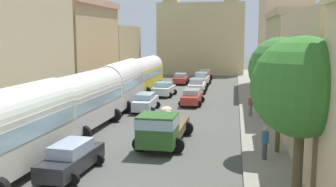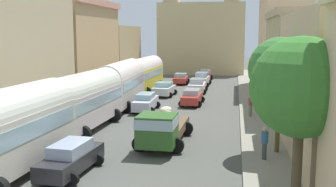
# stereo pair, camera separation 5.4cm
# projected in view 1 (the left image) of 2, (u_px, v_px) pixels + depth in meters

# --- Properties ---
(ground_plane) EXTENTS (154.00, 154.00, 0.00)m
(ground_plane) POSITION_uv_depth(u_px,v_px,m) (175.00, 103.00, 37.61)
(ground_plane) COLOR #4F504A
(sidewalk_left) EXTENTS (2.50, 70.00, 0.14)m
(sidewalk_left) POSITION_uv_depth(u_px,v_px,m) (103.00, 100.00, 38.80)
(sidewalk_left) COLOR gray
(sidewalk_left) RESTS_ON ground
(sidewalk_right) EXTENTS (2.50, 70.00, 0.14)m
(sidewalk_right) POSITION_uv_depth(u_px,v_px,m) (253.00, 105.00, 36.41)
(sidewalk_right) COLOR gray
(sidewalk_right) RESTS_ON ground
(building_left_2) EXTENTS (6.25, 13.03, 10.08)m
(building_left_2) POSITION_uv_depth(u_px,v_px,m) (75.00, 48.00, 42.08)
(building_left_2) COLOR tan
(building_left_2) RESTS_ON ground
(building_left_3) EXTENTS (4.12, 11.18, 7.56)m
(building_left_3) POSITION_uv_depth(u_px,v_px,m) (117.00, 54.00, 54.17)
(building_left_3) COLOR tan
(building_left_3) RESTS_ON ground
(building_right_1) EXTENTS (4.36, 12.59, 7.72)m
(building_right_1) POSITION_uv_depth(u_px,v_px,m) (335.00, 86.00, 20.63)
(building_right_1) COLOR #C9AF89
(building_right_1) RESTS_ON ground
(building_right_2) EXTENTS (4.84, 11.82, 8.43)m
(building_right_2) POSITION_uv_depth(u_px,v_px,m) (297.00, 61.00, 33.25)
(building_right_2) COLOR tan
(building_right_2) RESTS_ON ground
(building_right_3) EXTENTS (5.06, 13.65, 11.59)m
(building_right_3) POSITION_uv_depth(u_px,v_px,m) (282.00, 40.00, 45.72)
(building_right_3) COLOR #D9B88D
(building_right_3) RESTS_ON ground
(distant_church) EXTENTS (13.80, 7.90, 19.60)m
(distant_church) POSITION_uv_depth(u_px,v_px,m) (202.00, 34.00, 65.03)
(distant_church) COLOR tan
(distant_church) RESTS_ON ground
(parked_bus_0) EXTENTS (3.54, 8.77, 4.17)m
(parked_bus_0) POSITION_uv_depth(u_px,v_px,m) (10.00, 128.00, 18.04)
(parked_bus_0) COLOR beige
(parked_bus_0) RESTS_ON ground
(parked_bus_1) EXTENTS (3.61, 9.20, 3.97)m
(parked_bus_1) POSITION_uv_depth(u_px,v_px,m) (84.00, 99.00, 26.83)
(parked_bus_1) COLOR silver
(parked_bus_1) RESTS_ON ground
(parked_bus_2) EXTENTS (3.60, 9.53, 4.09)m
(parked_bus_2) POSITION_uv_depth(u_px,v_px,m) (121.00, 82.00, 35.59)
(parked_bus_2) COLOR beige
(parked_bus_2) RESTS_ON ground
(parked_bus_3) EXTENTS (3.41, 9.70, 3.90)m
(parked_bus_3) POSITION_uv_depth(u_px,v_px,m) (144.00, 73.00, 44.38)
(parked_bus_3) COLOR gold
(parked_bus_3) RESTS_ON ground
(cargo_truck_0) EXTENTS (3.03, 6.71, 2.18)m
(cargo_truck_0) POSITION_uv_depth(u_px,v_px,m) (162.00, 127.00, 23.09)
(cargo_truck_0) COLOR #2F5A23
(cargo_truck_0) RESTS_ON ground
(car_0) EXTENTS (2.20, 4.40, 1.45)m
(car_0) POSITION_uv_depth(u_px,v_px,m) (192.00, 97.00, 36.66)
(car_0) COLOR #AC3229
(car_0) RESTS_ON ground
(car_1) EXTENTS (2.27, 4.05, 1.62)m
(car_1) POSITION_uv_depth(u_px,v_px,m) (197.00, 86.00, 43.87)
(car_1) COLOR white
(car_1) RESTS_ON ground
(car_2) EXTENTS (2.33, 4.42, 1.71)m
(car_2) POSITION_uv_depth(u_px,v_px,m) (202.00, 79.00, 49.85)
(car_2) COLOR silver
(car_2) RESTS_ON ground
(car_3) EXTENTS (2.24, 3.83, 1.45)m
(car_3) POSITION_uv_depth(u_px,v_px,m) (205.00, 74.00, 56.74)
(car_3) COLOR #B22D32
(car_3) RESTS_ON ground
(car_4) EXTENTS (2.31, 4.49, 1.53)m
(car_4) POSITION_uv_depth(u_px,v_px,m) (72.00, 158.00, 18.59)
(car_4) COLOR #26272A
(car_4) RESTS_ON ground
(car_5) EXTENTS (2.14, 4.37, 1.53)m
(car_5) POSITION_uv_depth(u_px,v_px,m) (146.00, 102.00, 33.70)
(car_5) COLOR silver
(car_5) RESTS_ON ground
(car_6) EXTENTS (2.52, 3.73, 1.48)m
(car_6) POSITION_uv_depth(u_px,v_px,m) (164.00, 89.00, 41.64)
(car_6) COLOR silver
(car_6) RESTS_ON ground
(car_7) EXTENTS (2.33, 4.00, 1.40)m
(car_7) POSITION_uv_depth(u_px,v_px,m) (181.00, 79.00, 51.67)
(car_7) COLOR #B63430
(car_7) RESTS_ON ground
(pedestrian_0) EXTENTS (0.53, 0.53, 1.82)m
(pedestrian_0) POSITION_uv_depth(u_px,v_px,m) (251.00, 105.00, 30.88)
(pedestrian_0) COLOR #707358
(pedestrian_0) RESTS_ON ground
(pedestrian_1) EXTENTS (0.52, 0.52, 1.84)m
(pedestrian_1) POSITION_uv_depth(u_px,v_px,m) (265.00, 142.00, 20.28)
(pedestrian_1) COLOR #434649
(pedestrian_1) RESTS_ON ground
(roadside_tree_0) EXTENTS (3.72, 3.72, 6.53)m
(roadside_tree_0) POSITION_uv_depth(u_px,v_px,m) (302.00, 88.00, 14.29)
(roadside_tree_0) COLOR brown
(roadside_tree_0) RESTS_ON ground
(roadside_tree_1) EXTENTS (3.41, 3.41, 6.42)m
(roadside_tree_1) POSITION_uv_depth(u_px,v_px,m) (280.00, 69.00, 21.00)
(roadside_tree_1) COLOR brown
(roadside_tree_1) RESTS_ON ground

